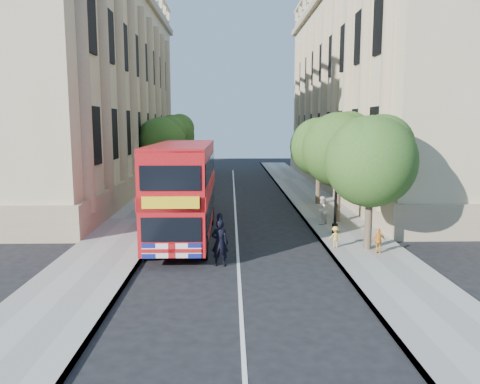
{
  "coord_description": "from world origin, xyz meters",
  "views": [
    {
      "loc": [
        -0.31,
        -17.16,
        5.65
      ],
      "look_at": [
        0.16,
        5.76,
        2.3
      ],
      "focal_mm": 35.0,
      "sensor_mm": 36.0,
      "label": 1
    }
  ],
  "objects": [
    {
      "name": "box_van",
      "position": [
        -2.7,
        11.26,
        1.38
      ],
      "size": [
        2.16,
        4.98,
        2.81
      ],
      "rotation": [
        0.0,
        0.0,
        -0.03
      ],
      "color": "black",
      "rests_on": "ground"
    },
    {
      "name": "police_constable",
      "position": [
        -0.74,
        1.0,
        0.95
      ],
      "size": [
        0.75,
        0.55,
        1.89
      ],
      "primitive_type": "imported",
      "rotation": [
        0.0,
        0.0,
        2.99
      ],
      "color": "black",
      "rests_on": "ground"
    },
    {
      "name": "ground",
      "position": [
        0.0,
        0.0,
        0.0
      ],
      "size": [
        120.0,
        120.0,
        0.0
      ],
      "primitive_type": "plane",
      "color": "black",
      "rests_on": "ground"
    },
    {
      "name": "pavement_left",
      "position": [
        -5.75,
        10.0,
        0.06
      ],
      "size": [
        3.5,
        80.0,
        0.12
      ],
      "primitive_type": "cube",
      "color": "gray",
      "rests_on": "ground"
    },
    {
      "name": "lamp_post",
      "position": [
        5.0,
        6.0,
        2.51
      ],
      "size": [
        0.32,
        0.32,
        5.16
      ],
      "color": "black",
      "rests_on": "pavement_right"
    },
    {
      "name": "building_right",
      "position": [
        13.8,
        24.0,
        9.0
      ],
      "size": [
        12.0,
        38.0,
        18.0
      ],
      "primitive_type": "cube",
      "color": "tan",
      "rests_on": "ground"
    },
    {
      "name": "tree_left_back",
      "position": [
        -5.96,
        30.03,
        4.71
      ],
      "size": [
        4.2,
        4.2,
        6.65
      ],
      "color": "#473828",
      "rests_on": "ground"
    },
    {
      "name": "tree_right_mid",
      "position": [
        5.84,
        9.03,
        4.45
      ],
      "size": [
        4.2,
        4.2,
        6.37
      ],
      "color": "#473828",
      "rests_on": "ground"
    },
    {
      "name": "building_left",
      "position": [
        -13.8,
        24.0,
        9.0
      ],
      "size": [
        12.0,
        38.0,
        18.0
      ],
      "primitive_type": "cube",
      "color": "tan",
      "rests_on": "ground"
    },
    {
      "name": "tree_right_far",
      "position": [
        5.84,
        15.03,
        4.31
      ],
      "size": [
        4.0,
        4.0,
        6.15
      ],
      "color": "#473828",
      "rests_on": "ground"
    },
    {
      "name": "child_b",
      "position": [
        4.4,
        3.28,
        0.6
      ],
      "size": [
        0.68,
        0.47,
        0.97
      ],
      "primitive_type": "imported",
      "rotation": [
        0.0,
        0.0,
        3.33
      ],
      "color": "gold",
      "rests_on": "pavement_right"
    },
    {
      "name": "child_a",
      "position": [
        6.06,
        2.29,
        0.66
      ],
      "size": [
        0.65,
        0.32,
        1.08
      ],
      "primitive_type": "imported",
      "rotation": [
        0.0,
        0.0,
        3.23
      ],
      "color": "orange",
      "rests_on": "pavement_right"
    },
    {
      "name": "double_decker_bus",
      "position": [
        -2.6,
        5.43,
        2.55
      ],
      "size": [
        2.69,
        10.01,
        4.62
      ],
      "rotation": [
        0.0,
        0.0,
        0.0
      ],
      "color": "#A90B0F",
      "rests_on": "ground"
    },
    {
      "name": "woman_pedestrian",
      "position": [
        4.75,
        8.15,
        0.91
      ],
      "size": [
        0.96,
        0.96,
        1.58
      ],
      "primitive_type": "imported",
      "rotation": [
        0.0,
        0.0,
        3.93
      ],
      "color": "silver",
      "rests_on": "pavement_right"
    },
    {
      "name": "tree_right_near",
      "position": [
        5.84,
        3.03,
        4.25
      ],
      "size": [
        4.0,
        4.0,
        6.08
      ],
      "color": "#473828",
      "rests_on": "ground"
    },
    {
      "name": "tree_left_far",
      "position": [
        -5.96,
        22.03,
        4.44
      ],
      "size": [
        4.0,
        4.0,
        6.3
      ],
      "color": "#473828",
      "rests_on": "ground"
    },
    {
      "name": "pavement_right",
      "position": [
        5.75,
        10.0,
        0.06
      ],
      "size": [
        3.5,
        80.0,
        0.12
      ],
      "primitive_type": "cube",
      "color": "gray",
      "rests_on": "ground"
    }
  ]
}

